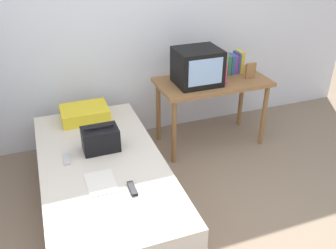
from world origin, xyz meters
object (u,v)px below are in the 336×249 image
object	(u,v)px
water_bottle	(224,75)
pillow	(85,113)
picture_frame	(251,71)
handbag	(101,139)
tv	(197,67)
bed	(104,186)
book_row	(232,63)
remote_dark	(132,188)
magazine	(101,183)
remote_silver	(67,159)
desk	(212,89)

from	to	relation	value
water_bottle	pillow	distance (m)	1.43
picture_frame	handbag	size ratio (longest dim) A/B	0.55
tv	picture_frame	world-z (taller)	tv
water_bottle	handbag	xyz separation A→B (m)	(-1.35, -0.41, -0.24)
bed	tv	size ratio (longest dim) A/B	4.55
book_row	picture_frame	distance (m)	0.24
book_row	remote_dark	xyz separation A→B (m)	(-1.47, -1.26, -0.35)
tv	magazine	world-z (taller)	tv
tv	book_row	bearing A→B (deg)	18.04
remote_silver	picture_frame	bearing A→B (deg)	14.32
picture_frame	remote_dark	size ratio (longest dim) A/B	1.07
pillow	handbag	world-z (taller)	handbag
pillow	magazine	bearing A→B (deg)	-92.78
book_row	magazine	xyz separation A→B (m)	(-1.67, -1.11, -0.35)
tv	book_row	distance (m)	0.51
bed	remote_silver	size ratio (longest dim) A/B	13.89
water_bottle	pillow	bearing A→B (deg)	172.25
desk	book_row	bearing A→B (deg)	25.10
desk	picture_frame	xyz separation A→B (m)	(0.39, -0.08, 0.18)
book_row	magazine	distance (m)	2.03
book_row	picture_frame	world-z (taller)	book_row
desk	pillow	size ratio (longest dim) A/B	2.59
tv	remote_dark	bearing A→B (deg)	-131.84
desk	remote_dark	size ratio (longest dim) A/B	7.44
pillow	remote_dark	distance (m)	1.22
remote_dark	desk	bearing A→B (deg)	43.65
remote_dark	water_bottle	bearing A→B (deg)	39.24
bed	magazine	size ratio (longest dim) A/B	6.90
book_row	magazine	bearing A→B (deg)	-146.41
magazine	desk	bearing A→B (deg)	35.17
bed	water_bottle	bearing A→B (deg)	22.94
remote_dark	picture_frame	bearing A→B (deg)	33.55
tv	handbag	world-z (taller)	tv
magazine	remote_silver	xyz separation A→B (m)	(-0.20, 0.38, 0.01)
bed	desk	size ratio (longest dim) A/B	1.72
pillow	handbag	size ratio (longest dim) A/B	1.49
picture_frame	remote_silver	size ratio (longest dim) A/B	1.16
magazine	remote_dark	distance (m)	0.25
desk	water_bottle	size ratio (longest dim) A/B	6.08
magazine	remote_silver	distance (m)	0.44
desk	water_bottle	xyz separation A→B (m)	(0.06, -0.11, 0.19)
book_row	pillow	bearing A→B (deg)	-178.01
pillow	remote_silver	world-z (taller)	pillow
book_row	desk	bearing A→B (deg)	-154.90
desk	remote_dark	xyz separation A→B (m)	(-1.18, -1.13, -0.14)
water_bottle	handbag	distance (m)	1.43
bed	remote_dark	xyz separation A→B (m)	(0.14, -0.43, 0.26)
desk	magazine	bearing A→B (deg)	-144.83
water_bottle	handbag	size ratio (longest dim) A/B	0.64
book_row	handbag	xyz separation A→B (m)	(-1.57, -0.65, -0.26)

